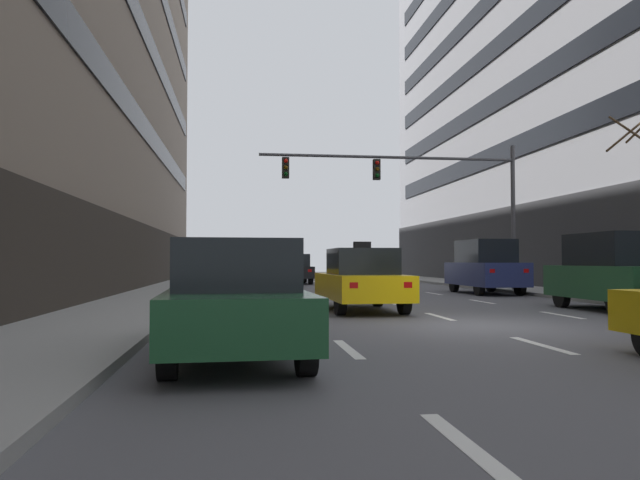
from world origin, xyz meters
TOP-DOWN VIEW (x-y plane):
  - ground_plane at (0.00, 0.00)m, footprint 120.00×120.00m
  - sidewalk_left at (-7.74, 0.00)m, footprint 2.98×80.00m
  - lane_stripe_l1_s2 at (-3.12, -8.00)m, footprint 0.16×2.00m
  - lane_stripe_l1_s3 at (-3.12, -3.00)m, footprint 0.16×2.00m
  - lane_stripe_l1_s4 at (-3.12, 2.00)m, footprint 0.16×2.00m
  - lane_stripe_l1_s5 at (-3.12, 7.00)m, footprint 0.16×2.00m
  - lane_stripe_l1_s6 at (-3.12, 12.00)m, footprint 0.16×2.00m
  - lane_stripe_l1_s7 at (-3.12, 17.00)m, footprint 0.16×2.00m
  - lane_stripe_l1_s8 at (-3.12, 22.00)m, footprint 0.16×2.00m
  - lane_stripe_l1_s9 at (-3.12, 27.00)m, footprint 0.16×2.00m
  - lane_stripe_l1_s10 at (-3.12, 32.00)m, footprint 0.16×2.00m
  - lane_stripe_l2_s3 at (0.00, -3.00)m, footprint 0.16×2.00m
  - lane_stripe_l2_s4 at (0.00, 2.00)m, footprint 0.16×2.00m
  - lane_stripe_l2_s5 at (0.00, 7.00)m, footprint 0.16×2.00m
  - lane_stripe_l2_s6 at (0.00, 12.00)m, footprint 0.16×2.00m
  - lane_stripe_l2_s7 at (0.00, 17.00)m, footprint 0.16×2.00m
  - lane_stripe_l2_s8 at (0.00, 22.00)m, footprint 0.16×2.00m
  - lane_stripe_l2_s9 at (0.00, 27.00)m, footprint 0.16×2.00m
  - lane_stripe_l2_s10 at (0.00, 32.00)m, footprint 0.16×2.00m
  - lane_stripe_l3_s4 at (3.12, 2.00)m, footprint 0.16×2.00m
  - lane_stripe_l3_s5 at (3.12, 7.00)m, footprint 0.16×2.00m
  - lane_stripe_l3_s6 at (3.12, 12.00)m, footprint 0.16×2.00m
  - lane_stripe_l3_s7 at (3.12, 17.00)m, footprint 0.16×2.00m
  - lane_stripe_l3_s8 at (3.12, 22.00)m, footprint 0.16×2.00m
  - lane_stripe_l3_s9 at (3.12, 27.00)m, footprint 0.16×2.00m
  - lane_stripe_l3_s10 at (3.12, 32.00)m, footprint 0.16×2.00m
  - taxi_driving_0 at (-1.52, 3.97)m, footprint 1.95×4.49m
  - taxi_driving_1 at (-4.64, 14.84)m, footprint 1.87×4.48m
  - car_driving_2 at (-1.64, 23.50)m, footprint 2.00×4.65m
  - car_driving_4 at (-4.83, -3.83)m, footprint 1.97×4.39m
  - car_parked_2 at (5.20, 3.01)m, footprint 1.86×4.34m
  - car_parked_3 at (5.20, 11.69)m, footprint 1.91×4.55m
  - traffic_signal_0 at (2.75, 12.14)m, footprint 10.76×0.35m
  - pedestrian_1 at (8.02, 9.21)m, footprint 0.33×0.48m

SIDE VIEW (x-z plane):
  - ground_plane at x=0.00m, z-range 0.00..0.00m
  - lane_stripe_l1_s2 at x=-3.12m, z-range 0.00..0.01m
  - lane_stripe_l1_s3 at x=-3.12m, z-range 0.00..0.01m
  - lane_stripe_l1_s4 at x=-3.12m, z-range 0.00..0.01m
  - lane_stripe_l1_s5 at x=-3.12m, z-range 0.00..0.01m
  - lane_stripe_l1_s6 at x=-3.12m, z-range 0.00..0.01m
  - lane_stripe_l1_s7 at x=-3.12m, z-range 0.00..0.01m
  - lane_stripe_l1_s8 at x=-3.12m, z-range 0.00..0.01m
  - lane_stripe_l1_s9 at x=-3.12m, z-range 0.00..0.01m
  - lane_stripe_l1_s10 at x=-3.12m, z-range 0.00..0.01m
  - lane_stripe_l2_s3 at x=0.00m, z-range 0.00..0.01m
  - lane_stripe_l2_s4 at x=0.00m, z-range 0.00..0.01m
  - lane_stripe_l2_s5 at x=0.00m, z-range 0.00..0.01m
  - lane_stripe_l2_s6 at x=0.00m, z-range 0.00..0.01m
  - lane_stripe_l2_s7 at x=0.00m, z-range 0.00..0.01m
  - lane_stripe_l2_s8 at x=0.00m, z-range 0.00..0.01m
  - lane_stripe_l2_s9 at x=0.00m, z-range 0.00..0.01m
  - lane_stripe_l2_s10 at x=0.00m, z-range 0.00..0.01m
  - lane_stripe_l3_s4 at x=3.12m, z-range 0.00..0.01m
  - lane_stripe_l3_s5 at x=3.12m, z-range 0.00..0.01m
  - lane_stripe_l3_s6 at x=3.12m, z-range 0.00..0.01m
  - lane_stripe_l3_s7 at x=3.12m, z-range 0.00..0.01m
  - lane_stripe_l3_s8 at x=3.12m, z-range 0.00..0.01m
  - lane_stripe_l3_s9 at x=3.12m, z-range 0.00..0.01m
  - lane_stripe_l3_s10 at x=3.12m, z-range 0.00..0.01m
  - sidewalk_left at x=-7.74m, z-range 0.00..0.14m
  - car_driving_4 at x=-4.83m, z-range -0.01..1.61m
  - taxi_driving_0 at x=-1.52m, z-range -0.10..1.75m
  - taxi_driving_1 at x=-4.64m, z-range -0.10..1.76m
  - car_driving_2 at x=-1.64m, z-range -0.01..1.72m
  - pedestrian_1 at x=8.02m, z-range 0.25..1.78m
  - car_parked_2 at x=5.20m, z-range 0.00..2.09m
  - car_parked_3 at x=5.20m, z-range -0.01..2.19m
  - traffic_signal_0 at x=2.75m, z-range 1.45..7.51m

